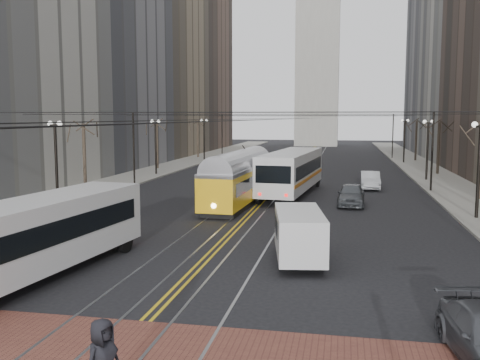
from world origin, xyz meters
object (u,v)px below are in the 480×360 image
at_px(streetcar, 239,183).
at_px(rear_bus, 292,173).
at_px(sedan_grey, 351,194).
at_px(sedan_silver, 370,180).
at_px(transit_bus, 31,242).
at_px(cargo_van, 299,237).

distance_m(streetcar, rear_bus, 6.23).
bearing_deg(streetcar, sedan_grey, 9.79).
relative_size(rear_bus, sedan_silver, 2.91).
height_order(transit_bus, sedan_grey, transit_bus).
relative_size(streetcar, sedan_silver, 2.79).
height_order(cargo_van, sedan_grey, cargo_van).
bearing_deg(rear_bus, cargo_van, -78.02).
height_order(rear_bus, sedan_grey, rear_bus).
bearing_deg(transit_bus, sedan_silver, 71.80).
xyz_separation_m(rear_bus, cargo_van, (2.20, -19.78, -0.63)).
bearing_deg(sedan_grey, transit_bus, -118.86).
bearing_deg(cargo_van, rear_bus, 87.20).
relative_size(streetcar, rear_bus, 0.96).
bearing_deg(cargo_van, streetcar, 101.39).
distance_m(transit_bus, rear_bus, 25.50).
height_order(transit_bus, rear_bus, rear_bus).
bearing_deg(sedan_silver, transit_bus, -115.02).
relative_size(transit_bus, rear_bus, 0.93).
distance_m(rear_bus, sedan_silver, 8.00).
height_order(streetcar, cargo_van, streetcar).
bearing_deg(rear_bus, sedan_silver, 43.15).
relative_size(transit_bus, sedan_grey, 2.68).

